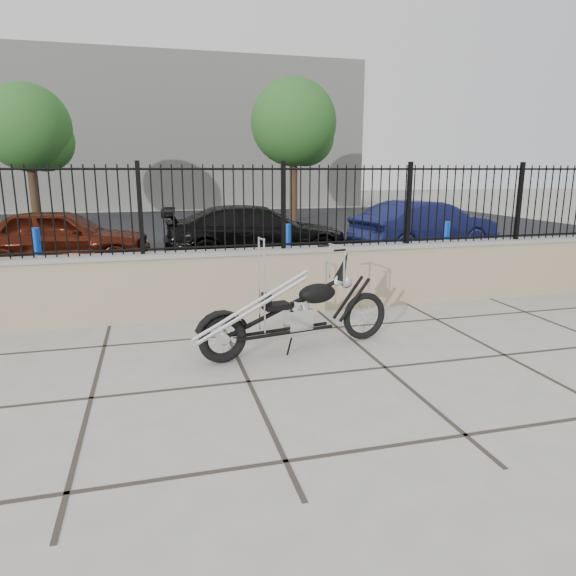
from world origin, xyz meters
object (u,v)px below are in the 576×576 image
Objects in this scene: car_blue at (425,226)px; chopper_motorcycle at (295,294)px; car_red at (62,237)px; car_black at (258,233)px.

chopper_motorcycle is at bearing 126.99° from car_blue.
car_blue is (5.30, 6.44, -0.04)m from chopper_motorcycle.
chopper_motorcycle is 8.34m from car_blue.
car_blue is (8.80, -0.18, 0.02)m from car_red.
car_blue is at bearing 39.72° from chopper_motorcycle.
chopper_motorcycle is at bearing 175.37° from car_black.
car_blue reaches higher than car_red.
car_black is at bearing -88.07° from car_red.
chopper_motorcycle reaches higher than car_black.
car_red is 4.36m from car_black.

